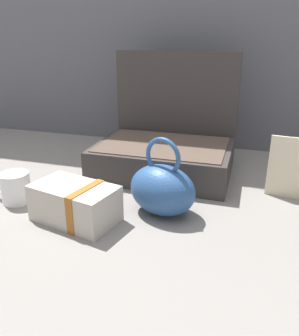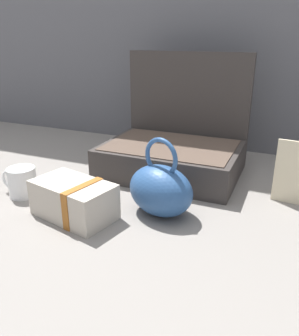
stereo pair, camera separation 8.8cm
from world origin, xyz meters
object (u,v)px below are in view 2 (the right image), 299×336
at_px(open_suitcase, 175,147).
at_px(coffee_mug, 22,182).
at_px(info_card_left, 294,173).
at_px(cream_toiletry_bag, 75,200).
at_px(teal_pouch_handbag, 161,189).

xyz_separation_m(open_suitcase, coffee_mug, (-0.33, -0.35, -0.04)).
bearing_deg(open_suitcase, coffee_mug, -133.39).
bearing_deg(open_suitcase, info_card_left, -15.79).
bearing_deg(cream_toiletry_bag, teal_pouch_handbag, 27.31).
bearing_deg(info_card_left, teal_pouch_handbag, -140.79).
bearing_deg(cream_toiletry_bag, info_card_left, 30.58).
bearing_deg(coffee_mug, cream_toiletry_bag, -12.08).
bearing_deg(info_card_left, open_suitcase, 170.89).
bearing_deg(coffee_mug, info_card_left, 19.35).
height_order(open_suitcase, teal_pouch_handbag, open_suitcase).
xyz_separation_m(teal_pouch_handbag, coffee_mug, (-0.39, -0.05, -0.03)).
bearing_deg(info_card_left, cream_toiletry_bag, -142.74).
distance_m(coffee_mug, info_card_left, 0.74).
bearing_deg(cream_toiletry_bag, open_suitcase, 72.76).
distance_m(teal_pouch_handbag, info_card_left, 0.36).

